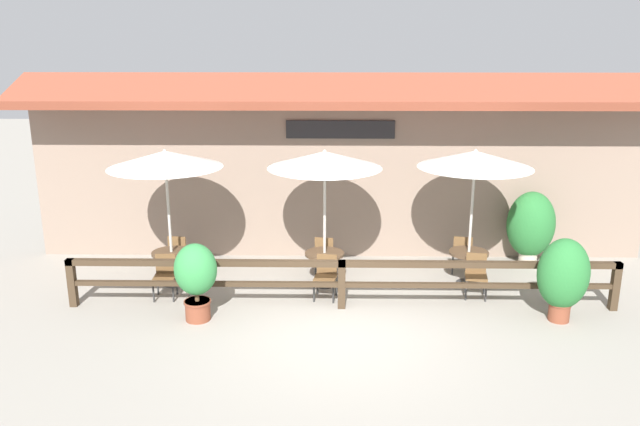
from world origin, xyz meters
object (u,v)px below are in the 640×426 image
(chair_near_wallside, at_px, (180,251))
(chair_middle_streetside, at_px, (326,275))
(dining_table_middle, at_px, (325,259))
(chair_far_wallside, at_px, (462,252))
(dining_table_far, at_px, (468,258))
(potted_plant_broad_leaf, at_px, (531,225))
(chair_near_streetside, at_px, (165,274))
(patio_umbrella_middle, at_px, (325,160))
(patio_umbrella_near, at_px, (165,159))
(chair_middle_wallside, at_px, (325,253))
(potted_plant_entrance_palm, at_px, (563,276))
(patio_umbrella_far, at_px, (475,159))
(dining_table_near, at_px, (172,258))
(potted_plant_corner_fern, at_px, (196,275))
(chair_far_streetside, at_px, (476,273))

(chair_near_wallside, relative_size, chair_middle_streetside, 1.00)
(dining_table_middle, bearing_deg, chair_far_wallside, 14.19)
(dining_table_far, distance_m, potted_plant_broad_leaf, 2.08)
(chair_near_streetside, height_order, patio_umbrella_middle, patio_umbrella_middle)
(patio_umbrella_near, distance_m, chair_middle_wallside, 3.89)
(chair_middle_streetside, height_order, potted_plant_entrance_palm, potted_plant_entrance_palm)
(dining_table_far, bearing_deg, potted_plant_broad_leaf, 37.08)
(dining_table_middle, height_order, chair_middle_wallside, chair_middle_wallside)
(chair_middle_wallside, relative_size, potted_plant_broad_leaf, 0.51)
(patio_umbrella_near, distance_m, patio_umbrella_far, 6.15)
(patio_umbrella_near, height_order, dining_table_far, patio_umbrella_near)
(chair_near_streetside, xyz_separation_m, potted_plant_broad_leaf, (7.75, 2.03, 0.43))
(chair_middle_streetside, distance_m, chair_far_wallside, 3.28)
(patio_umbrella_near, height_order, chair_near_streetside, patio_umbrella_near)
(chair_middle_streetside, bearing_deg, dining_table_far, 23.58)
(dining_table_near, height_order, chair_near_wallside, chair_near_wallside)
(patio_umbrella_near, relative_size, chair_middle_wallside, 3.32)
(dining_table_far, xyz_separation_m, potted_plant_corner_fern, (-5.28, -1.83, 0.30))
(chair_near_streetside, distance_m, chair_middle_wallside, 3.41)
(chair_near_streetside, relative_size, potted_plant_corner_fern, 0.59)
(dining_table_middle, height_order, chair_middle_streetside, chair_middle_streetside)
(chair_near_wallside, xyz_separation_m, potted_plant_entrance_palm, (7.45, -2.31, 0.39))
(chair_far_wallside, bearing_deg, patio_umbrella_far, 100.57)
(chair_middle_wallside, xyz_separation_m, dining_table_far, (2.99, -0.54, 0.08))
(chair_near_wallside, height_order, chair_middle_streetside, same)
(chair_near_wallside, bearing_deg, chair_middle_wallside, -172.10)
(dining_table_middle, relative_size, chair_far_streetside, 0.95)
(patio_umbrella_far, relative_size, chair_far_streetside, 3.32)
(chair_near_wallside, xyz_separation_m, potted_plant_broad_leaf, (7.79, 0.67, 0.43))
(potted_plant_corner_fern, bearing_deg, chair_far_wallside, 25.07)
(dining_table_near, relative_size, chair_far_streetside, 0.95)
(patio_umbrella_near, relative_size, potted_plant_corner_fern, 1.96)
(patio_umbrella_near, xyz_separation_m, chair_near_wallside, (-0.00, 0.68, -2.16))
(patio_umbrella_far, distance_m, dining_table_far, 2.08)
(chair_near_wallside, bearing_deg, chair_far_streetside, 177.22)
(dining_table_far, bearing_deg, chair_far_streetside, -88.34)
(potted_plant_corner_fern, distance_m, potted_plant_entrance_palm, 6.57)
(chair_middle_streetside, distance_m, potted_plant_corner_fern, 2.58)
(patio_umbrella_far, relative_size, potted_plant_corner_fern, 1.96)
(patio_umbrella_middle, height_order, dining_table_far, patio_umbrella_middle)
(chair_middle_streetside, bearing_deg, chair_far_streetside, 11.39)
(dining_table_middle, bearing_deg, patio_umbrella_middle, 104.04)
(patio_umbrella_middle, distance_m, dining_table_middle, 2.08)
(chair_far_wallside, bearing_deg, chair_middle_streetside, 36.87)
(chair_near_streetside, bearing_deg, potted_plant_corner_fern, -53.29)
(chair_middle_streetside, bearing_deg, potted_plant_entrance_palm, -3.96)
(potted_plant_corner_fern, bearing_deg, potted_plant_entrance_palm, 0.71)
(patio_umbrella_middle, bearing_deg, chair_far_streetside, -10.04)
(chair_far_streetside, distance_m, potted_plant_entrance_palm, 1.73)
(chair_near_streetside, height_order, potted_plant_entrance_palm, potted_plant_entrance_palm)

